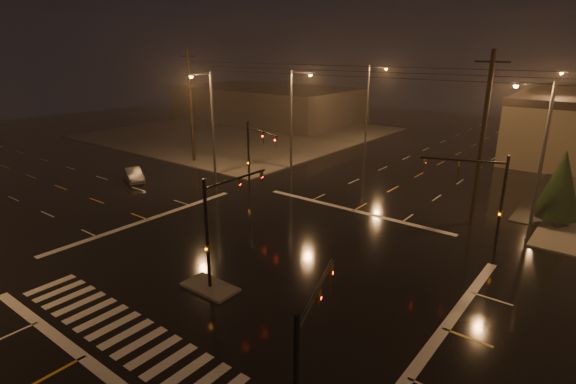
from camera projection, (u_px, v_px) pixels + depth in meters
name	position (u px, v px, depth m)	size (l,w,h in m)	color
ground	(260.00, 261.00, 26.61)	(140.00, 140.00, 0.00)	black
sidewalk_nw	(241.00, 132.00, 66.66)	(36.00, 36.00, 0.12)	#4E4B45
median_island	(210.00, 287.00, 23.58)	(3.00, 1.60, 0.15)	#4E4B45
crosswalk	(126.00, 334.00, 19.84)	(15.00, 2.60, 0.01)	beige
stop_bar_near	(83.00, 357.00, 18.34)	(16.00, 0.50, 0.01)	beige
stop_bar_far	(354.00, 210.00, 34.88)	(16.00, 0.50, 0.01)	beige
commercial_block	(268.00, 104.00, 77.76)	(30.00, 18.00, 5.60)	#3C3835
signal_mast_median	(220.00, 217.00, 23.15)	(0.25, 4.59, 6.00)	black
signal_mast_ne	(485.00, 189.00, 27.52)	(4.84, 1.86, 6.00)	black
signal_mast_nw	(254.00, 149.00, 38.61)	(4.84, 1.86, 6.00)	black
signal_mast_se	(305.00, 371.00, 12.17)	(1.55, 3.87, 6.00)	black
streetlight_1	(294.00, 113.00, 44.89)	(2.77, 0.32, 10.00)	#38383A
streetlight_2	(370.00, 99.00, 56.92)	(2.77, 0.32, 10.00)	#38383A
streetlight_3	(539.00, 145.00, 30.33)	(2.77, 0.32, 10.00)	#38383A
streetlight_5	(210.00, 117.00, 42.58)	(0.32, 2.77, 10.00)	#38383A
utility_pole_0	(191.00, 106.00, 48.10)	(2.20, 0.32, 12.00)	black
utility_pole_1	(482.00, 139.00, 30.58)	(2.20, 0.32, 12.00)	black
conifer_0	(561.00, 184.00, 31.11)	(3.04, 3.04, 5.45)	black
car_crossing	(133.00, 175.00, 42.33)	(1.38, 3.96, 1.30)	#56595E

